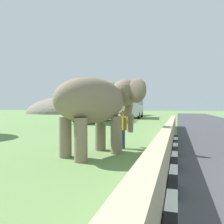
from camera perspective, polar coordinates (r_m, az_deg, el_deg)
striped_curb at (r=4.39m, az=16.11°, el=-21.00°), size 16.20×0.20×0.24m
barrier_parapet at (r=6.55m, az=13.99°, el=-10.04°), size 28.00×0.36×1.00m
elephant at (r=8.01m, az=-3.58°, el=2.66°), size 3.99×3.34×3.00m
person_handler at (r=9.04m, az=2.69°, el=-4.15°), size 0.43×0.57×1.66m
bus_teal at (r=25.59m, az=-4.26°, el=1.95°), size 9.38×3.04×3.50m
bus_white at (r=35.26m, az=5.90°, el=1.76°), size 8.67×3.14×3.50m
bus_red at (r=45.68m, az=5.23°, el=1.65°), size 9.05×3.39×3.50m
cow_near at (r=24.15m, az=3.86°, el=-0.89°), size 1.93×0.93×1.23m
cow_mid at (r=28.33m, az=3.27°, el=-0.57°), size 1.93×0.84×1.23m
hill_east at (r=67.45m, az=-10.67°, el=-0.26°), size 31.23×24.99×10.37m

